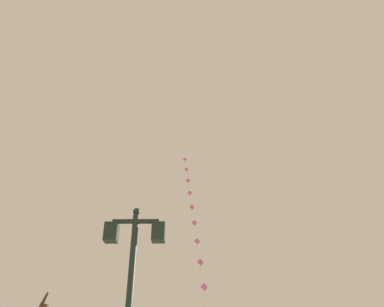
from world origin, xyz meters
name	(u,v)px	position (x,y,z in m)	size (l,w,h in m)	color
twin_lantern_lamp_post	(131,280)	(-2.09, 7.51, 3.45)	(1.30, 0.28, 5.00)	#1E2D23
kite_train	(196,231)	(-0.79, 25.78, 10.96)	(2.46, 13.28, 20.87)	brown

